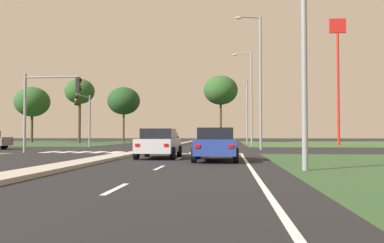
% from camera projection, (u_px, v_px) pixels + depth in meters
% --- Properties ---
extents(ground_plane, '(200.00, 200.00, 0.00)m').
position_uv_depth(ground_plane, '(154.00, 150.00, 33.90)').
color(ground_plane, black).
extents(grass_verge_far_left, '(35.00, 35.00, 0.01)m').
position_uv_depth(grass_verge_far_left, '(10.00, 143.00, 60.49)').
color(grass_verge_far_left, '#2D4C28').
rests_on(grass_verge_far_left, ground).
extents(grass_verge_far_right, '(35.00, 35.00, 0.01)m').
position_uv_depth(grass_verge_far_right, '(373.00, 144.00, 56.10)').
color(grass_verge_far_right, '#385B2D').
rests_on(grass_verge_far_right, ground).
extents(median_island_near, '(1.20, 22.00, 0.14)m').
position_uv_depth(median_island_near, '(60.00, 167.00, 14.98)').
color(median_island_near, '#ADA89E').
rests_on(median_island_near, ground).
extents(median_island_far, '(1.20, 36.00, 0.14)m').
position_uv_depth(median_island_far, '(185.00, 143.00, 58.79)').
color(median_island_far, gray).
rests_on(median_island_far, ground).
extents(lane_dash_near, '(0.14, 2.00, 0.01)m').
position_uv_depth(lane_dash_near, '(116.00, 189.00, 9.42)').
color(lane_dash_near, silver).
rests_on(lane_dash_near, ground).
extents(lane_dash_second, '(0.14, 2.00, 0.01)m').
position_uv_depth(lane_dash_second, '(159.00, 168.00, 15.39)').
color(lane_dash_second, silver).
rests_on(lane_dash_second, ground).
extents(lane_dash_third, '(0.14, 2.00, 0.01)m').
position_uv_depth(lane_dash_third, '(179.00, 158.00, 21.37)').
color(lane_dash_third, silver).
rests_on(lane_dash_third, ground).
extents(lane_dash_fourth, '(0.14, 2.00, 0.01)m').
position_uv_depth(lane_dash_fourth, '(189.00, 153.00, 27.34)').
color(lane_dash_fourth, silver).
rests_on(lane_dash_fourth, ground).
extents(edge_line_right, '(0.14, 24.00, 0.01)m').
position_uv_depth(edge_line_right, '(250.00, 168.00, 15.38)').
color(edge_line_right, silver).
rests_on(edge_line_right, ground).
extents(stop_bar_near, '(6.40, 0.50, 0.01)m').
position_uv_depth(stop_bar_near, '(193.00, 154.00, 26.60)').
color(stop_bar_near, silver).
rests_on(stop_bar_near, ground).
extents(crosswalk_bar_near, '(0.70, 2.80, 0.01)m').
position_uv_depth(crosswalk_bar_near, '(50.00, 152.00, 29.27)').
color(crosswalk_bar_near, silver).
rests_on(crosswalk_bar_near, ground).
extents(crosswalk_bar_second, '(0.70, 2.80, 0.01)m').
position_uv_depth(crosswalk_bar_second, '(66.00, 152.00, 29.17)').
color(crosswalk_bar_second, silver).
rests_on(crosswalk_bar_second, ground).
extents(crosswalk_bar_third, '(0.70, 2.80, 0.01)m').
position_uv_depth(crosswalk_bar_third, '(82.00, 152.00, 29.07)').
color(crosswalk_bar_third, silver).
rests_on(crosswalk_bar_third, ground).
extents(crosswalk_bar_fourth, '(0.70, 2.80, 0.01)m').
position_uv_depth(crosswalk_bar_fourth, '(98.00, 152.00, 28.97)').
color(crosswalk_bar_fourth, silver).
rests_on(crosswalk_bar_fourth, ground).
extents(crosswalk_bar_fifth, '(0.70, 2.80, 0.01)m').
position_uv_depth(crosswalk_bar_fifth, '(115.00, 152.00, 28.87)').
color(crosswalk_bar_fifth, silver).
rests_on(crosswalk_bar_fifth, ground).
extents(crosswalk_bar_sixth, '(0.70, 2.80, 0.01)m').
position_uv_depth(crosswalk_bar_sixth, '(131.00, 152.00, 28.77)').
color(crosswalk_bar_sixth, silver).
rests_on(crosswalk_bar_sixth, ground).
extents(crosswalk_bar_seventh, '(0.70, 2.80, 0.01)m').
position_uv_depth(crosswalk_bar_seventh, '(147.00, 152.00, 28.67)').
color(crosswalk_bar_seventh, silver).
rests_on(crosswalk_bar_seventh, ground).
extents(car_black_near, '(1.96, 4.36, 1.50)m').
position_uv_depth(car_black_near, '(172.00, 138.00, 61.45)').
color(car_black_near, black).
rests_on(car_black_near, ground).
extents(car_blue_third, '(2.04, 4.45, 1.54)m').
position_uv_depth(car_blue_third, '(216.00, 144.00, 19.45)').
color(car_blue_third, navy).
rests_on(car_blue_third, ground).
extents(car_silver_fourth, '(2.02, 4.34, 1.53)m').
position_uv_depth(car_silver_fourth, '(159.00, 143.00, 21.73)').
color(car_silver_fourth, '#B7B7BC').
rests_on(car_silver_fourth, ground).
extents(car_teal_fifth, '(1.97, 4.44, 1.57)m').
position_uv_depth(car_teal_fifth, '(163.00, 138.00, 54.01)').
color(car_teal_fifth, '#19565B').
rests_on(car_teal_fifth, ground).
extents(traffic_signal_far_left, '(0.32, 4.00, 5.10)m').
position_uv_depth(traffic_signal_far_left, '(85.00, 111.00, 39.75)').
color(traffic_signal_far_left, gray).
rests_on(traffic_signal_far_left, ground).
extents(traffic_signal_near_left, '(4.03, 0.32, 5.33)m').
position_uv_depth(traffic_signal_near_left, '(46.00, 98.00, 27.97)').
color(traffic_signal_near_left, gray).
rests_on(traffic_signal_near_left, ground).
extents(street_lamp_second, '(2.15, 0.76, 10.77)m').
position_uv_depth(street_lamp_second, '(259.00, 76.00, 33.61)').
color(street_lamp_second, gray).
rests_on(street_lamp_second, ground).
extents(street_lamp_third, '(2.25, 0.93, 10.54)m').
position_uv_depth(street_lamp_third, '(250.00, 94.00, 46.79)').
color(street_lamp_third, gray).
rests_on(street_lamp_third, ground).
extents(street_lamp_fourth, '(0.59, 1.84, 8.85)m').
position_uv_depth(street_lamp_fourth, '(247.00, 108.00, 58.14)').
color(street_lamp_fourth, gray).
rests_on(street_lamp_fourth, ground).
extents(pedestrian_at_median, '(0.34, 0.34, 1.70)m').
position_uv_depth(pedestrian_at_median, '(168.00, 135.00, 43.33)').
color(pedestrian_at_median, '#9E8966').
rests_on(pedestrian_at_median, median_island_far).
extents(fastfood_pole_sign, '(1.80, 0.40, 14.21)m').
position_uv_depth(fastfood_pole_sign, '(338.00, 55.00, 46.65)').
color(fastfood_pole_sign, red).
rests_on(fastfood_pole_sign, ground).
extents(treeline_near, '(5.42, 5.42, 8.61)m').
position_uv_depth(treeline_near, '(32.00, 102.00, 64.67)').
color(treeline_near, '#423323').
rests_on(treeline_near, ground).
extents(treeline_second, '(4.32, 4.32, 9.40)m').
position_uv_depth(treeline_second, '(80.00, 92.00, 61.20)').
color(treeline_second, '#423323').
rests_on(treeline_second, ground).
extents(treeline_third, '(4.84, 4.84, 8.31)m').
position_uv_depth(treeline_third, '(124.00, 101.00, 62.35)').
color(treeline_third, '#423323').
rests_on(treeline_third, ground).
extents(treeline_fourth, '(5.35, 5.35, 10.44)m').
position_uv_depth(treeline_fourth, '(221.00, 90.00, 65.28)').
color(treeline_fourth, '#423323').
rests_on(treeline_fourth, ground).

